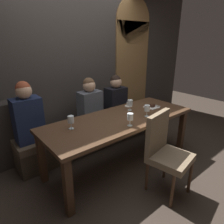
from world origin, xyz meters
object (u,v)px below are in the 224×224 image
diner_bearded (90,102)px  diner_far_end (116,97)px  fork_on_table (156,105)px  banquette_bench (93,134)px  wine_glass_near_right (130,103)px  dining_table (121,123)px  wine_glass_end_right (147,108)px  diner_redhead (27,114)px  wine_glass_center_back (130,117)px  dessert_plate (152,107)px  espresso_cup (129,105)px  chair_near_side (165,149)px  wine_glass_near_left (71,120)px

diner_bearded → diner_far_end: bearing=-0.6°
diner_bearded → fork_on_table: 1.08m
banquette_bench → wine_glass_near_right: 0.90m
dining_table → wine_glass_end_right: wine_glass_end_right is taller
diner_far_end → wine_glass_end_right: 0.91m
banquette_bench → diner_redhead: (-1.03, -0.00, 0.61)m
wine_glass_center_back → fork_on_table: size_ratio=0.96×
dining_table → diner_far_end: 0.87m
diner_bearded → dessert_plate: size_ratio=3.95×
diner_redhead → wine_glass_center_back: (0.93, -0.97, 0.02)m
diner_far_end → fork_on_table: size_ratio=4.31×
diner_bearded → espresso_cup: bearing=-41.0°
banquette_bench → diner_bearded: size_ratio=3.33×
chair_near_side → dessert_plate: bearing=49.3°
fork_on_table → dining_table: bearing=-176.3°
chair_near_side → dessert_plate: chair_near_side is taller
diner_redhead → wine_glass_near_right: size_ratio=5.01×
diner_far_end → espresso_cup: (-0.08, -0.40, -0.03)m
diner_far_end → wine_glass_near_left: (-1.21, -0.58, 0.06)m
diner_redhead → diner_far_end: size_ratio=1.12×
espresso_cup → fork_on_table: bearing=-34.5°
chair_near_side → wine_glass_near_left: size_ratio=5.98×
diner_bearded → wine_glass_near_left: diner_bearded is taller
dining_table → wine_glass_center_back: size_ratio=13.41×
banquette_bench → chair_near_side: 1.46m
banquette_bench → wine_glass_center_back: (-0.10, -0.98, 0.63)m
diner_redhead → dessert_plate: diner_redhead is taller
banquette_bench → diner_bearded: (-0.04, 0.00, 0.58)m
dining_table → espresso_cup: 0.53m
diner_far_end → espresso_cup: size_ratio=6.11×
dessert_plate → fork_on_table: dessert_plate is taller
banquette_bench → wine_glass_near_right: bearing=-61.3°
banquette_bench → wine_glass_center_back: 1.16m
diner_bearded → wine_glass_center_back: bearing=-93.2°
wine_glass_center_back → espresso_cup: wine_glass_center_back is taller
wine_glass_center_back → fork_on_table: wine_glass_center_back is taller
chair_near_side → diner_far_end: 1.51m
wine_glass_center_back → wine_glass_end_right: 0.42m
dining_table → diner_far_end: bearing=53.9°
diner_bearded → fork_on_table: bearing=-38.2°
wine_glass_end_right → dining_table: bearing=147.8°
espresso_cup → fork_on_table: (0.38, -0.26, -0.02)m
wine_glass_near_left → banquette_bench: bearing=39.8°
banquette_bench → wine_glass_end_right: (0.31, -0.90, 0.63)m
wine_glass_center_back → fork_on_table: 0.96m
banquette_bench → diner_bearded: 0.58m
dining_table → chair_near_side: (0.04, -0.72, -0.09)m
diner_bearded → fork_on_table: size_ratio=4.41×
dessert_plate → fork_on_table: 0.14m
wine_glass_center_back → espresso_cup: size_ratio=1.37×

